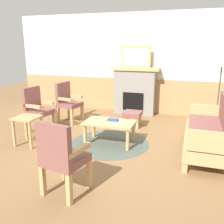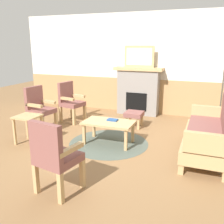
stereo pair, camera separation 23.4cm
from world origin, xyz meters
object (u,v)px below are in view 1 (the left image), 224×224
object	(u,v)px
book_on_table	(113,120)
armchair_near_fireplace	(67,101)
armchair_by_window_left	(37,108)
framed_picture	(136,57)
fireplace	(135,90)
coffee_table	(109,124)
footstool	(132,115)
floor_lamp_by_couch	(222,65)
couch	(209,132)
side_table	(27,123)
armchair_front_left	(61,155)

from	to	relation	value
book_on_table	armchair_near_fireplace	size ratio (longest dim) A/B	0.20
armchair_near_fireplace	armchair_by_window_left	world-z (taller)	same
framed_picture	fireplace	bearing A→B (deg)	-90.00
coffee_table	footstool	world-z (taller)	coffee_table
coffee_table	floor_lamp_by_couch	xyz separation A→B (m)	(1.99, 1.37, 1.06)
coffee_table	armchair_by_window_left	bearing A→B (deg)	174.14
coffee_table	armchair_by_window_left	distance (m)	1.74
fireplace	couch	world-z (taller)	fireplace
side_table	book_on_table	bearing A→B (deg)	22.48
side_table	floor_lamp_by_couch	xyz separation A→B (m)	(3.45, 1.90, 1.02)
armchair_near_fireplace	side_table	size ratio (longest dim) A/B	1.78
book_on_table	armchair_near_fireplace	xyz separation A→B (m)	(-1.48, 0.93, 0.08)
framed_picture	floor_lamp_by_couch	bearing A→B (deg)	-24.42
book_on_table	floor_lamp_by_couch	distance (m)	2.54
book_on_table	footstool	bearing A→B (deg)	82.88
armchair_front_left	floor_lamp_by_couch	bearing A→B (deg)	57.74
coffee_table	couch	bearing A→B (deg)	3.50
book_on_table	armchair_front_left	distance (m)	1.90
framed_picture	armchair_by_window_left	distance (m)	2.89
fireplace	coffee_table	bearing A→B (deg)	-88.86
side_table	footstool	bearing A→B (deg)	45.77
footstool	armchair_front_left	world-z (taller)	armchair_front_left
footstool	side_table	world-z (taller)	side_table
floor_lamp_by_couch	book_on_table	bearing A→B (deg)	-146.67
couch	armchair_front_left	size ratio (longest dim) A/B	1.84
armchair_front_left	side_table	world-z (taller)	armchair_front_left
framed_picture	armchair_near_fireplace	xyz separation A→B (m)	(-1.39, -1.28, -1.02)
floor_lamp_by_couch	framed_picture	bearing A→B (deg)	155.58
coffee_table	book_on_table	xyz separation A→B (m)	(0.04, 0.09, 0.07)
coffee_table	book_on_table	world-z (taller)	book_on_table
book_on_table	floor_lamp_by_couch	world-z (taller)	floor_lamp_by_couch
coffee_table	armchair_near_fireplace	xyz separation A→B (m)	(-1.43, 1.02, 0.15)
fireplace	coffee_table	world-z (taller)	fireplace
footstool	armchair_by_window_left	size ratio (longest dim) A/B	0.41
coffee_table	fireplace	bearing A→B (deg)	91.14
armchair_by_window_left	armchair_front_left	distance (m)	2.62
couch	side_table	world-z (taller)	couch
armchair_front_left	floor_lamp_by_couch	distance (m)	3.86
armchair_by_window_left	floor_lamp_by_couch	xyz separation A→B (m)	(3.72, 1.19, 0.91)
armchair_near_fireplace	floor_lamp_by_couch	size ratio (longest dim) A/B	0.58
fireplace	book_on_table	bearing A→B (deg)	-87.65
book_on_table	side_table	distance (m)	1.63
footstool	side_table	distance (m)	2.35
footstool	floor_lamp_by_couch	xyz separation A→B (m)	(1.82, 0.22, 1.17)
framed_picture	side_table	bearing A→B (deg)	-116.54
framed_picture	couch	distance (m)	3.08
couch	armchair_near_fireplace	world-z (taller)	same
armchair_by_window_left	side_table	xyz separation A→B (m)	(0.27, -0.71, -0.10)
fireplace	armchair_by_window_left	size ratio (longest dim) A/B	1.33
book_on_table	armchair_front_left	world-z (taller)	armchair_front_left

